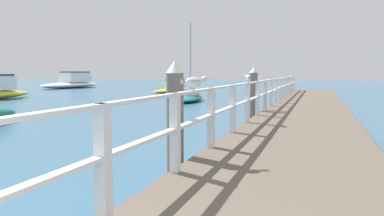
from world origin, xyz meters
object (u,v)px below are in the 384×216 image
Objects in this scene: boat_0 at (173,88)px; dock_piling_far at (253,96)px; seagull_foreground at (194,81)px; boat_2 at (72,82)px; boat_6 at (191,97)px; dock_piling_near at (175,123)px; seagull_background at (248,78)px.

dock_piling_far is at bearing -43.47° from boat_0.
seagull_foreground is 25.56m from boat_0.
boat_0 is (-10.59, 23.22, -1.31)m from seagull_foreground.
boat_0 is at bearing -14.07° from boat_2.
boat_6 is (-5.87, 15.45, -1.43)m from seagull_foreground.
dock_piling_near is 5.41× the size of seagull_foreground.
boat_2 is at bearing 176.35° from boat_0.
dock_piling_far is at bearing 139.86° from seagull_foreground.
dock_piling_near is at bearing -43.90° from boat_2.
boat_2 is at bearing 112.46° from seagull_background.
boat_0 is 1.02× the size of boat_6.
boat_2 is (-15.34, 4.93, 0.24)m from boat_0.
seagull_foreground is 4.17m from seagull_background.
dock_piling_near is at bearing -152.58° from seagull_foreground.
seagull_foreground is at bearing 103.81° from boat_6.
boat_6 reaches higher than seagull_foreground.
dock_piling_far is at bearing 116.40° from boat_6.
dock_piling_near is 0.80m from seagull_foreground.
dock_piling_far is 3.06m from seagull_background.
seagull_foreground and seagull_background have the same top height.
boat_0 is 0.57× the size of boat_2.
seagull_background is at bearing 110.46° from boat_6.
dock_piling_far is at bearing 90.00° from dock_piling_near.
seagull_background is (0.38, 4.04, 0.69)m from dock_piling_near.
dock_piling_near reaches higher than seagull_foreground.
dock_piling_far is 0.41× the size of boat_0.
dock_piling_near reaches higher than boat_2.
seagull_foreground is 0.08× the size of boat_6.
boat_2 is (-25.94, 28.15, -1.07)m from seagull_foreground.
boat_6 reaches higher than seagull_background.
dock_piling_near is 37.92m from boat_2.
boat_6 is at bearing 123.38° from dock_piling_far.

